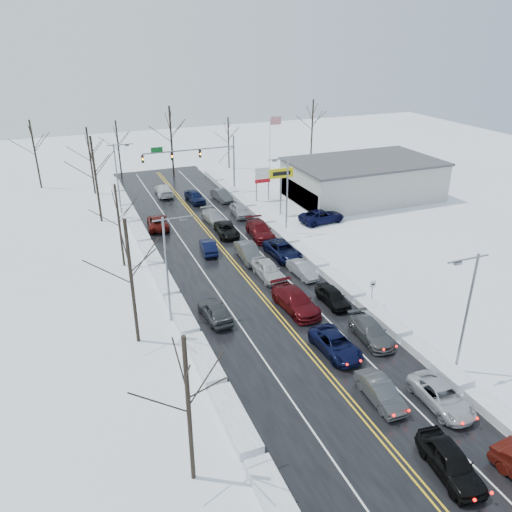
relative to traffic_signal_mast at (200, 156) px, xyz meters
name	(u,v)px	position (x,y,z in m)	size (l,w,h in m)	color
ground	(250,281)	(-3.45, -27.99, -5.48)	(160.00, 160.00, 0.00)	white
road_surface	(242,273)	(-3.45, -25.99, -5.47)	(14.00, 84.00, 0.01)	black
snow_bank_left	(166,286)	(-11.05, -25.99, -5.48)	(1.49, 72.00, 0.66)	white
snow_bank_right	(311,260)	(4.15, -25.99, -5.48)	(1.49, 72.00, 0.66)	white
traffic_signal_mast	(200,156)	(0.00, 0.00, 0.00)	(13.28, 0.39, 8.00)	slate
tires_plus_sign	(281,176)	(7.05, -12.00, -0.49)	(3.20, 0.34, 6.00)	slate
used_vehicles_sign	(263,177)	(7.05, -5.99, -2.16)	(2.20, 0.22, 4.65)	slate
speed_limit_sign	(372,288)	(4.75, -35.99, -3.84)	(0.55, 0.09, 2.35)	slate
flagpole	(271,144)	(11.72, 2.01, 0.45)	(1.87, 1.20, 10.00)	silver
dealership_building	(363,179)	(20.53, -9.99, -2.82)	(20.40, 12.40, 5.30)	#A2A29D
streetlight_se	(466,306)	(4.85, -45.99, -0.17)	(3.20, 0.25, 9.00)	slate
streetlight_ne	(286,189)	(4.85, -17.99, -0.17)	(3.20, 0.25, 9.00)	slate
streetlight_sw	(169,261)	(-11.74, -31.99, -0.17)	(3.20, 0.25, 9.00)	slate
streetlight_nw	(118,173)	(-11.74, -3.99, -0.17)	(3.20, 0.25, 9.00)	slate
tree_left_a	(187,383)	(-14.45, -47.99, 0.81)	(3.60, 3.60, 9.00)	#2D231C
tree_left_b	(129,259)	(-14.95, -33.99, 1.51)	(4.00, 4.00, 10.00)	#2D231C
tree_left_c	(118,210)	(-13.95, -19.99, 0.46)	(3.40, 3.40, 8.50)	#2D231C
tree_left_d	(94,163)	(-14.65, -5.99, 1.86)	(4.20, 4.20, 10.50)	#2D231C
tree_left_e	(89,148)	(-14.25, 6.01, 1.16)	(3.80, 3.80, 9.50)	#2D231C
tree_far_a	(33,141)	(-21.45, 12.01, 1.51)	(4.00, 4.00, 10.00)	#2D231C
tree_far_b	(117,138)	(-9.45, 13.01, 0.81)	(3.60, 3.60, 9.00)	#2D231C
tree_far_c	(171,128)	(-1.45, 11.01, 2.21)	(4.40, 4.40, 11.00)	#2D231C
tree_far_d	(228,133)	(8.55, 12.51, 0.46)	(3.40, 3.40, 8.50)	#2D231C
tree_far_e	(313,118)	(24.55, 13.01, 1.86)	(4.20, 4.20, 10.50)	#2D231C
queued_car_0	(448,472)	(-1.54, -52.82, -5.48)	(1.88, 4.66, 1.59)	black
queued_car_1	(379,400)	(-1.66, -46.58, -5.48)	(1.50, 4.30, 1.42)	#3D3F42
queued_car_2	(335,352)	(-1.65, -40.91, -5.48)	(2.30, 4.98, 1.38)	black
queued_car_3	(295,309)	(-1.67, -34.23, -5.48)	(2.36, 5.80, 1.68)	#49090E
queued_car_4	(268,277)	(-1.50, -27.87, -5.48)	(1.95, 4.86, 1.65)	#B9B8BB
queued_car_5	(248,259)	(-1.76, -23.34, -5.48)	(1.72, 4.93, 1.62)	#3E4143
queued_car_6	(227,235)	(-1.68, -16.17, -5.48)	(2.25, 4.88, 1.36)	black
queued_car_7	(214,222)	(-1.79, -11.61, -5.48)	(1.99, 4.89, 1.42)	gray
queued_car_8	(195,202)	(-1.87, -3.26, -5.48)	(1.86, 4.63, 1.58)	black
queued_car_10	(440,405)	(1.68, -48.38, -5.48)	(2.25, 4.87, 1.35)	#AFB1B7
queued_car_11	(370,339)	(1.73, -40.47, -5.48)	(1.97, 4.85, 1.41)	#45484A
queued_car_12	(332,304)	(1.74, -34.61, -5.48)	(1.70, 4.23, 1.44)	black
queued_car_13	(302,276)	(1.73, -28.77, -5.48)	(1.41, 4.06, 1.34)	gray
queued_car_14	(283,257)	(1.79, -24.13, -5.48)	(2.54, 5.50, 1.53)	black
queued_car_15	(260,237)	(1.67, -18.13, -5.48)	(2.35, 5.77, 1.68)	#47090D
queued_car_16	(240,216)	(1.96, -10.67, -5.48)	(1.76, 4.38, 1.49)	#97999E
queued_car_17	(222,200)	(1.77, -3.86, -5.48)	(1.58, 4.52, 1.49)	#3C3E40
oncoming_car_0	(209,252)	(-5.09, -20.12, -5.48)	(1.45, 4.15, 1.37)	black
oncoming_car_1	(158,228)	(-8.59, -10.90, -5.48)	(2.40, 5.20, 1.44)	#510E0A
oncoming_car_2	(164,195)	(-5.13, 1.46, -5.48)	(2.19, 5.38, 1.56)	silver
oncoming_car_3	(215,319)	(-8.51, -33.17, -5.48)	(1.83, 4.55, 1.55)	#383A3D
parked_car_0	(321,222)	(10.55, -16.58, -5.48)	(2.64, 5.73, 1.59)	black
parked_car_1	(321,205)	(13.61, -10.76, -5.48)	(1.87, 4.60, 1.34)	silver
parked_car_2	(294,199)	(11.46, -6.97, -5.48)	(1.72, 4.27, 1.46)	#480B09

